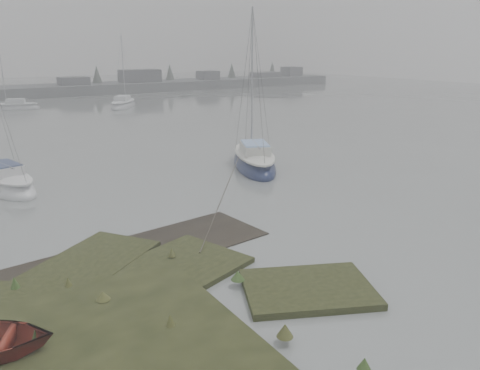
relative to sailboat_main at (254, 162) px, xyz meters
name	(u,v)px	position (x,y,z in m)	size (l,w,h in m)	color
ground	(49,133)	(-7.36, 18.01, -0.29)	(160.00, 160.00, 0.00)	slate
far_shoreline	(178,84)	(19.48, 49.91, 0.56)	(60.00, 8.00, 4.15)	#4C4F51
sailboat_main	(254,162)	(0.00, 0.00, 0.00)	(4.74, 6.90, 9.32)	#10193D
sailboat_white	(3,183)	(-12.52, 3.09, -0.03)	(3.29, 6.14, 8.26)	silver
sailboat_far_b	(124,105)	(3.37, 30.78, -0.02)	(5.29, 6.05, 8.60)	#AFB3BA
sailboat_far_c	(14,107)	(-7.35, 35.35, -0.05)	(5.67, 3.35, 7.61)	#AEB2B8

